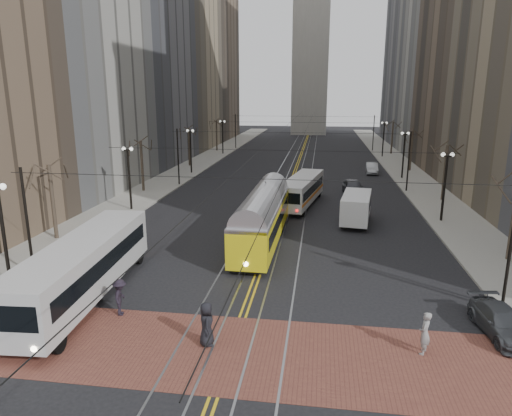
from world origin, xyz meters
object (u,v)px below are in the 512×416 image
(sedan_grey, at_px, (353,187))
(pedestrian_b, at_px, (425,333))
(cargo_van, at_px, (356,209))
(pedestrian_d, at_px, (120,297))
(sedan_parked, at_px, (502,322))
(rear_bus, at_px, (302,191))
(sedan_silver, at_px, (372,168))
(streetcar, at_px, (263,222))
(transit_bus, at_px, (84,270))
(pedestrian_a, at_px, (207,324))

(sedan_grey, bearing_deg, pedestrian_b, -91.73)
(sedan_grey, bearing_deg, cargo_van, -96.03)
(pedestrian_d, bearing_deg, cargo_van, -48.55)
(cargo_van, xyz_separation_m, sedan_parked, (5.28, -17.39, -0.63))
(sedan_grey, height_order, sedan_parked, sedan_grey)
(sedan_parked, bearing_deg, pedestrian_d, 175.33)
(rear_bus, distance_m, pedestrian_b, 26.02)
(cargo_van, height_order, sedan_silver, cargo_van)
(pedestrian_b, bearing_deg, pedestrian_d, -73.75)
(streetcar, bearing_deg, sedan_grey, 67.46)
(sedan_grey, xyz_separation_m, pedestrian_b, (1.04, -30.62, 0.11))
(transit_bus, bearing_deg, pedestrian_b, -13.74)
(sedan_parked, relative_size, pedestrian_b, 2.29)
(cargo_van, height_order, pedestrian_a, cargo_van)
(sedan_parked, bearing_deg, transit_bus, 170.86)
(cargo_van, relative_size, pedestrian_b, 3.03)
(rear_bus, relative_size, sedan_parked, 2.47)
(pedestrian_b, bearing_deg, cargo_van, -153.34)
(sedan_parked, xyz_separation_m, pedestrian_a, (-12.90, -2.70, 0.37))
(sedan_silver, relative_size, sedan_parked, 1.01)
(rear_bus, xyz_separation_m, cargo_van, (4.72, -5.78, -0.13))
(sedan_silver, relative_size, pedestrian_d, 2.35)
(rear_bus, height_order, cargo_van, rear_bus)
(rear_bus, xyz_separation_m, sedan_parked, (10.00, -23.17, -0.75))
(pedestrian_b, relative_size, pedestrian_d, 1.01)
(pedestrian_a, height_order, pedestrian_b, pedestrian_a)
(sedan_parked, bearing_deg, pedestrian_b, -157.75)
(transit_bus, bearing_deg, sedan_silver, 61.94)
(pedestrian_b, height_order, pedestrian_d, pedestrian_b)
(streetcar, distance_m, pedestrian_b, 15.94)
(sedan_parked, distance_m, pedestrian_d, 17.75)
(sedan_silver, bearing_deg, cargo_van, -96.33)
(rear_bus, xyz_separation_m, pedestrian_d, (-7.74, -23.79, -0.44))
(transit_bus, height_order, cargo_van, transit_bus)
(sedan_parked, xyz_separation_m, pedestrian_b, (-3.78, -2.09, 0.32))
(transit_bus, xyz_separation_m, streetcar, (8.08, 10.49, -0.02))
(streetcar, xyz_separation_m, rear_bus, (2.30, 11.80, -0.21))
(rear_bus, bearing_deg, pedestrian_b, -66.41)
(sedan_silver, bearing_deg, pedestrian_a, -101.90)
(pedestrian_d, bearing_deg, sedan_parked, -101.88)
(transit_bus, height_order, pedestrian_b, transit_bus)
(cargo_van, distance_m, sedan_parked, 18.19)
(pedestrian_a, bearing_deg, transit_bus, 48.11)
(cargo_van, height_order, sedan_grey, cargo_van)
(cargo_van, bearing_deg, sedan_parked, -65.44)
(rear_bus, xyz_separation_m, pedestrian_b, (6.22, -25.26, -0.43))
(transit_bus, xyz_separation_m, sedan_grey, (15.56, 27.65, -0.76))
(sedan_silver, xyz_separation_m, sedan_parked, (1.48, -42.43, -0.09))
(transit_bus, relative_size, pedestrian_a, 6.53)
(pedestrian_a, distance_m, pedestrian_d, 5.27)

